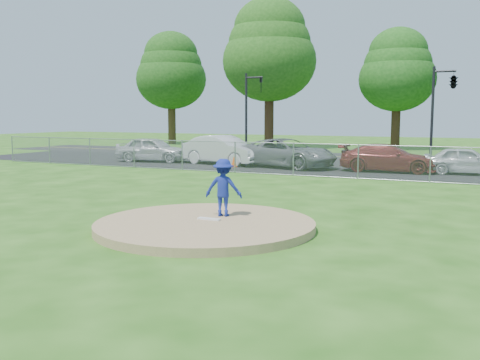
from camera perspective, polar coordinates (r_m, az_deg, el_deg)
The scene contains 18 objects.
ground at distance 22.38m, azimuth 8.80°, elevation -0.31°, with size 120.00×120.00×0.00m, color #215111.
pitchers_mound at distance 13.21m, azimuth -3.73°, elevation -4.83°, with size 5.40×5.40×0.20m, color #9A7B54.
pitching_rubber at distance 13.36m, azimuth -3.31°, elevation -4.17°, with size 0.60×0.15×0.04m, color white.
chain_link_fence at distance 24.22m, azimuth 10.18°, elevation 1.99°, with size 40.00×0.06×1.50m, color gray.
parking_lot at distance 28.64m, azimuth 12.51°, elevation 1.19°, with size 50.00×8.00×0.01m, color black.
street at distance 35.96m, azimuth 15.19°, elevation 2.25°, with size 60.00×7.00×0.01m, color black.
tree_far_left at distance 52.73m, azimuth -7.36°, elevation 11.52°, with size 6.72×6.72×10.74m.
tree_left at distance 46.02m, azimuth 3.16°, elevation 13.72°, with size 7.84×7.84×12.53m.
tree_center at distance 46.03m, azimuth 16.45°, elevation 11.24°, with size 6.16×6.16×9.84m.
traffic_signal_left at distance 36.55m, azimuth 1.01°, elevation 7.83°, with size 1.28×0.20×5.60m.
traffic_signal_center at distance 33.43m, azimuth 21.62°, elevation 9.58°, with size 1.42×2.48×5.60m.
pitcher at distance 13.73m, azimuth -1.77°, elevation -0.81°, with size 0.96×0.55×1.48m, color navy.
traffic_cone at distance 28.81m, azimuth -0.60°, elevation 2.11°, with size 0.37×0.37×0.72m, color #E8530C.
parked_car_silver at distance 32.53m, azimuth -9.29°, elevation 3.26°, with size 1.77×4.39×1.50m, color silver.
parked_car_white at distance 30.28m, azimuth -1.76°, elevation 3.22°, with size 1.74×4.98×1.64m, color silver.
parked_car_gray at distance 28.66m, azimuth 4.99°, elevation 2.88°, with size 2.55×5.53×1.54m, color slate.
parked_car_darkred at distance 27.31m, azimuth 15.54°, elevation 2.28°, with size 1.91×4.71×1.37m, color maroon.
parked_car_pearl at distance 27.32m, azimuth 22.99°, elevation 1.92°, with size 1.54×3.83×1.30m, color silver.
Camera 1 is at (6.29, -11.30, 2.79)m, focal length 40.00 mm.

